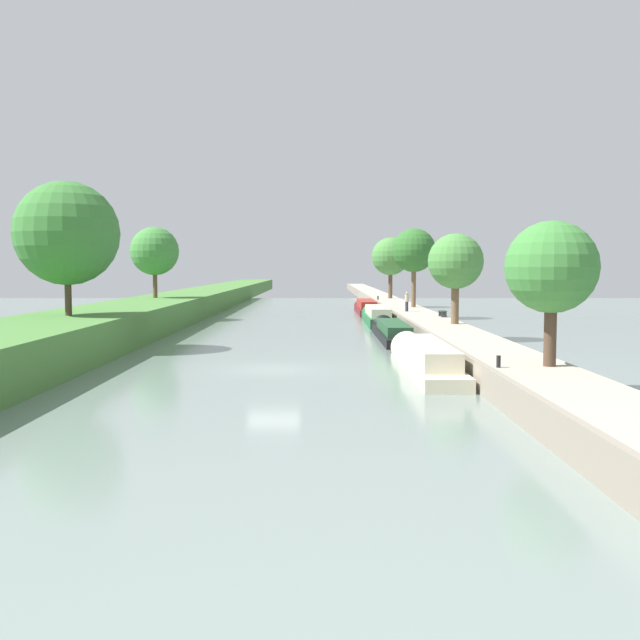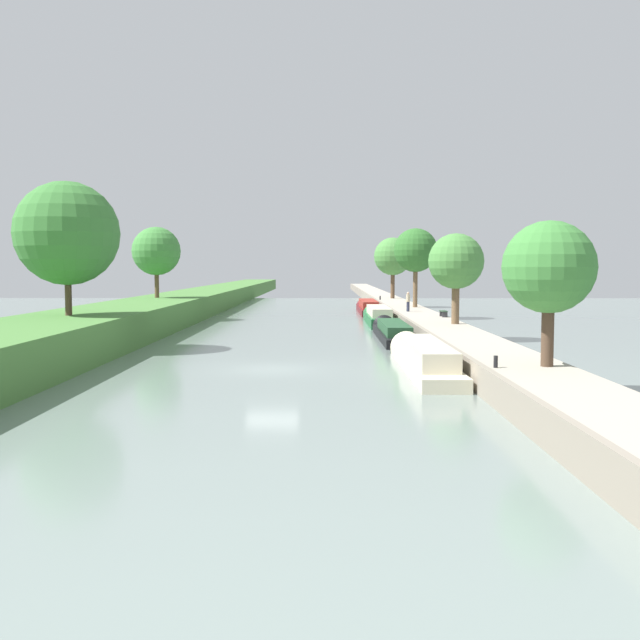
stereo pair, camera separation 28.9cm
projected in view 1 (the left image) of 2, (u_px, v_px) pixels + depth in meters
The scene contains 18 objects.
ground_plane at pixel (274, 370), 34.53m from camera, with size 160.00×160.00×0.00m, color slate.
left_grassy_bank at pixel (22, 348), 34.46m from camera, with size 6.81×260.00×2.09m.
right_towpath at pixel (490, 358), 34.48m from camera, with size 3.35×260.00×1.12m.
stone_quay at pixel (452, 357), 34.48m from camera, with size 0.25×260.00×1.17m.
narrowboat_cream at pixel (425, 357), 34.70m from camera, with size 1.95×13.95×2.04m.
narrowboat_black at pixel (392, 331), 49.59m from camera, with size 1.91×13.36×1.83m.
narrowboat_green at pixel (377, 316), 62.91m from camera, with size 1.97×12.97×2.05m.
narrowboat_maroon at pixel (366, 307), 77.42m from camera, with size 1.92×13.95×2.00m.
tree_rightbank_near at pixel (552, 268), 27.18m from camera, with size 3.48×3.48×5.48m.
tree_rightbank_midnear at pixel (456, 262), 47.71m from camera, with size 3.65×3.65×5.96m.
tree_rightbank_midfar at pixel (415, 251), 67.78m from camera, with size 4.08×4.08×7.36m.
tree_rightbank_far at pixel (391, 257), 87.12m from camera, with size 4.52×4.52×7.30m.
tree_leftbank_downstream at pixel (67, 233), 41.28m from camera, with size 5.92×5.92×7.65m.
tree_leftbank_upstream at pixel (155, 251), 65.38m from camera, with size 4.36×4.36×6.39m.
person_walking at pixel (407, 301), 61.43m from camera, with size 0.34×0.34×1.66m.
mooring_bollard_near at pixel (499, 362), 27.07m from camera, with size 0.16×0.16×0.45m.
mooring_bollard_far at pixel (379, 298), 83.38m from camera, with size 0.16×0.16×0.45m.
park_bench at pixel (443, 312), 54.84m from camera, with size 0.44×1.50×0.47m.
Camera 1 is at (2.21, -34.26, 4.85)m, focal length 40.81 mm.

